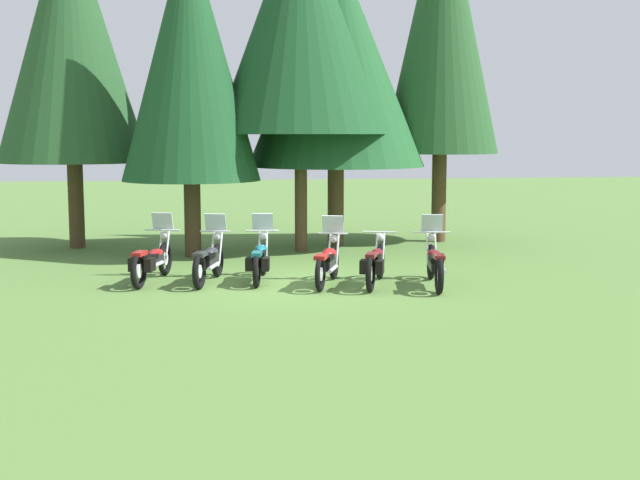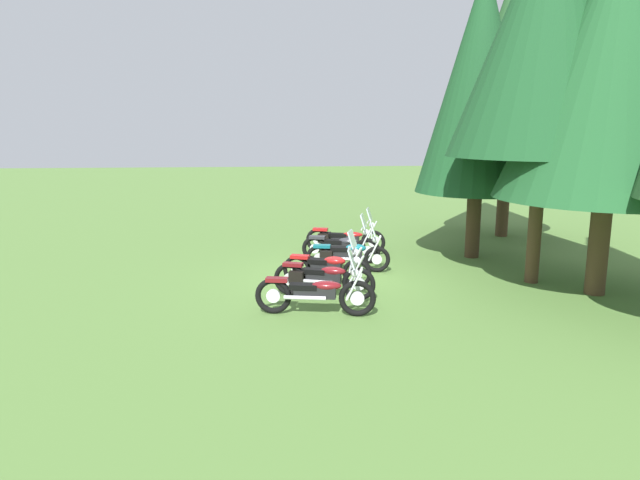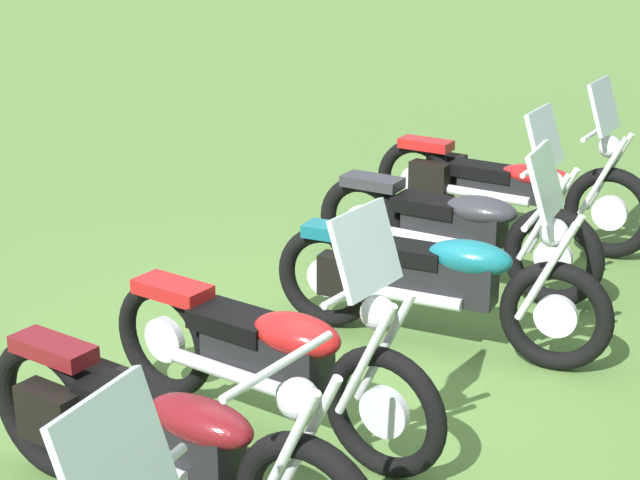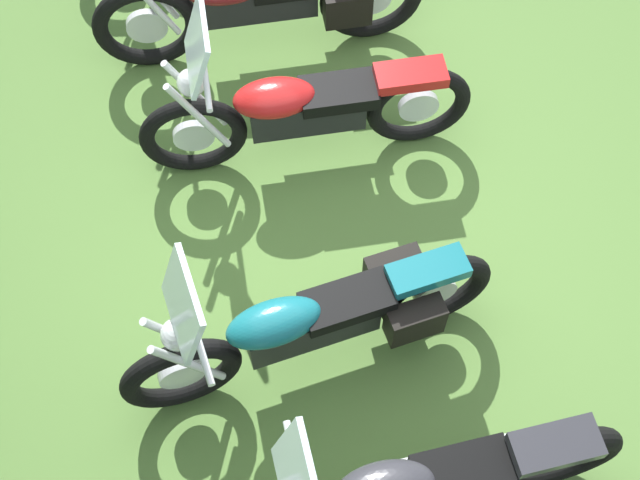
{
  "view_description": "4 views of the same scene",
  "coord_description": "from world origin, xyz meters",
  "views": [
    {
      "loc": [
        -1.91,
        -16.66,
        2.98
      ],
      "look_at": [
        0.58,
        0.17,
        0.85
      ],
      "focal_mm": 47.07,
      "sensor_mm": 36.0,
      "label": 1
    },
    {
      "loc": [
        13.62,
        -1.61,
        3.7
      ],
      "look_at": [
        -0.21,
        -0.42,
        0.93
      ],
      "focal_mm": 32.14,
      "sensor_mm": 36.0,
      "label": 2
    },
    {
      "loc": [
        5.33,
        1.25,
        2.82
      ],
      "look_at": [
        -0.41,
        -0.35,
        0.72
      ],
      "focal_mm": 58.67,
      "sensor_mm": 36.0,
      "label": 3
    },
    {
      "loc": [
        -2.36,
        1.24,
        4.92
      ],
      "look_at": [
        -0.43,
        0.17,
        0.92
      ],
      "focal_mm": 49.76,
      "sensor_mm": 36.0,
      "label": 4
    }
  ],
  "objects": [
    {
      "name": "ground_plane",
      "position": [
        0.0,
        0.0,
        0.0
      ],
      "size": [
        80.0,
        80.0,
        0.0
      ],
      "primitive_type": "plane",
      "color": "#547A38"
    },
    {
      "name": "motorcycle_0",
      "position": [
        -2.82,
        0.52,
        0.45
      ],
      "size": [
        1.0,
        2.31,
        1.37
      ],
      "rotation": [
        0.0,
        0.0,
        1.29
      ],
      "color": "black",
      "rests_on": "ground_plane"
    },
    {
      "name": "motorcycle_1",
      "position": [
        -1.67,
        0.31,
        0.46
      ],
      "size": [
        0.83,
        2.14,
        1.36
      ],
      "rotation": [
        0.0,
        0.0,
        1.3
      ],
      "color": "black",
      "rests_on": "ground_plane"
    },
    {
      "name": "motorcycle_2",
      "position": [
        -0.64,
        0.32,
        0.46
      ],
      "size": [
        0.8,
        2.17,
        1.35
      ],
      "rotation": [
        0.0,
        0.0,
        1.4
      ],
      "color": "black",
      "rests_on": "ground_plane"
    },
    {
      "name": "motorcycle_3",
      "position": [
        0.67,
        -0.31,
        0.47
      ],
      "size": [
        0.91,
        2.05,
        1.35
      ],
      "rotation": [
        0.0,
        0.0,
        1.23
      ],
      "color": "black",
      "rests_on": "ground_plane"
    },
    {
      "name": "motorcycle_4",
      "position": [
        1.6,
        -0.53,
        0.45
      ],
      "size": [
        1.0,
        2.19,
        1.02
      ],
      "rotation": [
        0.0,
        0.0,
        1.23
      ],
      "color": "black",
      "rests_on": "ground_plane"
    },
    {
      "name": "motorcycle_5",
      "position": [
        2.75,
        -0.74,
        0.47
      ],
      "size": [
        0.79,
        2.4,
        1.38
      ],
      "rotation": [
        0.0,
        0.0,
        1.39
      ],
      "color": "black",
      "rests_on": "ground_plane"
    },
    {
      "name": "pine_tree_0",
      "position": [
        -5.07,
        6.25,
        5.58
      ],
      "size": [
        3.9,
        3.9,
        8.92
      ],
      "color": "#4C3823",
      "rests_on": "ground_plane"
    },
    {
      "name": "pine_tree_1",
      "position": [
        -2.01,
        4.12,
        4.92
      ],
      "size": [
        3.37,
        3.37,
        8.0
      ],
      "color": "#42301E",
      "rests_on": "ground_plane"
    },
    {
      "name": "pine_tree_2",
      "position": [
        0.75,
        4.62,
        5.89
      ],
      "size": [
        4.35,
        4.35,
        8.79
      ],
      "color": "#4C3823",
      "rests_on": "ground_plane"
    },
    {
      "name": "pine_tree_3",
      "position": [
        1.82,
        5.6,
        5.02
      ],
      "size": [
        4.73,
        4.73,
        7.91
      ],
      "color": "#4C3823",
      "rests_on": "ground_plane"
    }
  ]
}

